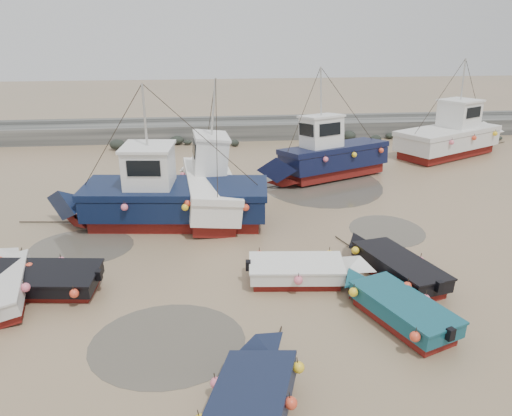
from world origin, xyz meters
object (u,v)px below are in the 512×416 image
(dinghy_6, at_px, (392,262))
(person, at_px, (172,206))
(dinghy_1, at_px, (254,404))
(dinghy_2, at_px, (395,303))
(dinghy_4, at_px, (25,278))
(cabin_boat_0, at_px, (162,197))
(dinghy_5, at_px, (307,268))
(cabin_boat_1, at_px, (206,183))
(cabin_boat_3, at_px, (454,135))
(dinghy_0, at_px, (8,281))
(cabin_boat_2, at_px, (326,155))

(dinghy_6, relative_size, person, 3.46)
(dinghy_1, xyz_separation_m, dinghy_2, (4.76, 3.83, 0.01))
(dinghy_4, height_order, cabin_boat_0, cabin_boat_0)
(cabin_boat_0, height_order, person, cabin_boat_0)
(dinghy_1, relative_size, dinghy_5, 1.11)
(dinghy_1, distance_m, cabin_boat_1, 13.89)
(dinghy_1, distance_m, dinghy_2, 6.11)
(cabin_boat_3, bearing_deg, dinghy_2, -57.29)
(dinghy_4, relative_size, person, 3.93)
(dinghy_1, relative_size, dinghy_6, 1.06)
(dinghy_0, xyz_separation_m, person, (5.01, 8.00, -0.55))
(dinghy_1, height_order, dinghy_2, same)
(cabin_boat_0, relative_size, cabin_boat_3, 1.14)
(dinghy_0, distance_m, dinghy_2, 12.71)
(dinghy_2, height_order, cabin_boat_0, cabin_boat_0)
(cabin_boat_2, bearing_deg, dinghy_6, 155.56)
(dinghy_5, bearing_deg, dinghy_1, -16.30)
(dinghy_2, height_order, dinghy_4, same)
(cabin_boat_1, relative_size, person, 5.62)
(person, bearing_deg, dinghy_4, 26.00)
(dinghy_4, distance_m, cabin_boat_0, 7.05)
(dinghy_6, relative_size, cabin_boat_3, 0.59)
(dinghy_4, bearing_deg, dinghy_0, 113.37)
(dinghy_2, xyz_separation_m, cabin_boat_2, (1.17, 14.27, 0.81))
(dinghy_5, xyz_separation_m, cabin_boat_0, (-5.42, 5.93, 0.75))
(dinghy_6, relative_size, cabin_boat_2, 0.64)
(dinghy_0, relative_size, cabin_boat_0, 0.53)
(dinghy_0, relative_size, cabin_boat_3, 0.61)
(dinghy_1, xyz_separation_m, person, (-2.67, 14.48, -0.54))
(cabin_boat_0, bearing_deg, person, -0.90)
(dinghy_0, height_order, dinghy_1, same)
(cabin_boat_0, distance_m, person, 2.61)
(cabin_boat_1, bearing_deg, person, 154.09)
(dinghy_4, height_order, cabin_boat_2, cabin_boat_2)
(dinghy_0, height_order, cabin_boat_0, cabin_boat_0)
(dinghy_4, bearing_deg, cabin_boat_0, -30.22)
(dinghy_6, distance_m, cabin_boat_2, 11.65)
(cabin_boat_0, height_order, cabin_boat_2, same)
(dinghy_0, bearing_deg, cabin_boat_0, 38.11)
(cabin_boat_2, bearing_deg, dinghy_1, 138.83)
(dinghy_2, xyz_separation_m, dinghy_5, (-2.28, 2.48, 0.00))
(dinghy_2, relative_size, person, 3.24)
(dinghy_1, xyz_separation_m, cabin_boat_3, (15.67, 22.43, 0.79))
(person, bearing_deg, cabin_boat_0, 48.73)
(dinghy_2, relative_size, cabin_boat_3, 0.55)
(dinghy_6, relative_size, cabin_boat_0, 0.51)
(dinghy_5, bearing_deg, cabin_boat_3, 145.81)
(dinghy_0, bearing_deg, dinghy_2, -24.52)
(dinghy_1, relative_size, dinghy_2, 1.13)
(dinghy_5, height_order, cabin_boat_0, cabin_boat_0)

